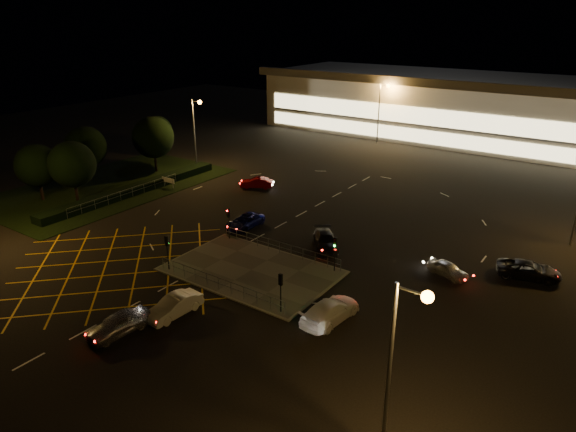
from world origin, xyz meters
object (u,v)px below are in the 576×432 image
Objects in this scene: car_circ_red at (257,183)px; car_approach_white at (330,311)px; signal_sw at (167,246)px; signal_nw at (228,218)px; signal_se at (281,285)px; car_near_silver at (118,324)px; car_east_grey at (529,270)px; car_right_silver at (448,269)px; signal_ne at (335,247)px; car_left_blue at (245,222)px; car_far_dkgrey at (325,240)px; car_queue_white at (174,306)px.

car_circ_red is 0.76× the size of car_approach_white.
signal_nw is at bearing -90.00° from signal_sw.
car_near_silver is (-7.77, -8.62, -1.58)m from signal_se.
car_east_grey is (26.03, 8.50, -1.65)m from signal_nw.
car_near_silver is at bearing 160.82° from car_right_silver.
car_circ_red is at bearing -70.77° from signal_sw.
signal_nw is 0.61× the size of car_east_grey.
car_near_silver is at bearing -75.72° from signal_nw.
car_approach_white is (15.50, 1.28, -1.58)m from signal_sw.
car_circ_red is (-28.11, 9.53, 0.05)m from car_right_silver.
signal_ne is 0.66× the size of car_left_blue.
car_right_silver is at bearing 3.00° from car_left_blue.
car_approach_white is at bearing -159.92° from signal_se.
car_circ_red is at bearing 118.44° from signal_nw.
car_near_silver reaches higher than car_far_dkgrey.
signal_sw is 0.58× the size of car_approach_white.
car_near_silver is 1.24× the size of car_right_silver.
signal_se reaches higher than car_right_silver.
signal_se is 11.71m from car_near_silver.
signal_nw is at bearing 121.16° from car_right_silver.
car_east_grey is at bearing -118.90° from car_approach_white.
car_approach_white reaches higher than car_east_grey.
signal_se is at bearing -113.60° from car_far_dkgrey.
car_circ_red is at bearing -48.53° from signal_se.
signal_sw is 7.56m from car_queue_white.
signal_sw is at bearing 107.33° from car_east_grey.
signal_ne is at bearing 106.19° from car_east_grey.
car_east_grey is (26.72, 5.23, 0.05)m from car_left_blue.
car_circ_red is at bearing 65.03° from car_east_grey.
signal_nw is at bearing -17.59° from car_approach_white.
car_right_silver is at bearing 13.60° from signal_nw.
signal_ne reaches higher than car_far_dkgrey.
signal_ne is 7.73m from car_approach_white.
car_near_silver is 1.01× the size of car_queue_white.
car_queue_white is 29.40m from car_east_grey.
car_left_blue is at bearing -41.58° from signal_se.
car_circ_red is 31.49m from car_approach_white.
car_approach_white is (9.83, 6.01, 0.04)m from car_queue_white.
signal_nw reaches higher than car_circ_red.
car_queue_white is 0.93× the size of car_far_dkgrey.
car_circ_red is at bearing 118.26° from car_near_silver.
signal_sw is 1.00× the size of signal_ne.
signal_sw reaches higher than car_queue_white.
car_approach_white is (-10.53, -15.20, 0.07)m from car_east_grey.
signal_nw is 17.21m from car_near_silver.
car_far_dkgrey is 17.87m from car_east_grey.
car_circ_red is at bearing 143.92° from signal_ne.
car_approach_white reaches higher than car_left_blue.
signal_ne reaches higher than car_approach_white.
signal_se reaches higher than car_far_dkgrey.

